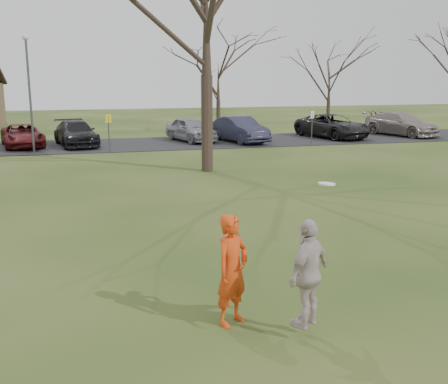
{
  "coord_description": "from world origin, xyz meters",
  "views": [
    {
      "loc": [
        -3.02,
        -8.0,
        4.24
      ],
      "look_at": [
        0.0,
        4.0,
        1.5
      ],
      "focal_mm": 42.87,
      "sensor_mm": 36.0,
      "label": 1
    }
  ],
  "objects_px": {
    "player_defender": "(232,270)",
    "car_4": "(191,129)",
    "catching_play": "(308,273)",
    "lamp_post": "(29,79)",
    "car_5": "(240,129)",
    "car_2": "(23,136)",
    "car_3": "(76,133)",
    "car_7": "(401,124)",
    "big_tree": "(206,7)",
    "car_6": "(332,126)"
  },
  "relations": [
    {
      "from": "car_2",
      "to": "big_tree",
      "type": "bearing_deg",
      "value": -60.79
    },
    {
      "from": "car_7",
      "to": "big_tree",
      "type": "distance_m",
      "value": 20.12
    },
    {
      "from": "player_defender",
      "to": "car_6",
      "type": "bearing_deg",
      "value": 25.95
    },
    {
      "from": "car_3",
      "to": "car_4",
      "type": "bearing_deg",
      "value": -8.17
    },
    {
      "from": "car_6",
      "to": "car_4",
      "type": "bearing_deg",
      "value": 161.06
    },
    {
      "from": "car_4",
      "to": "lamp_post",
      "type": "relative_size",
      "value": 0.71
    },
    {
      "from": "car_7",
      "to": "lamp_post",
      "type": "distance_m",
      "value": 24.51
    },
    {
      "from": "player_defender",
      "to": "lamp_post",
      "type": "distance_m",
      "value": 23.0
    },
    {
      "from": "player_defender",
      "to": "car_4",
      "type": "bearing_deg",
      "value": 45.59
    },
    {
      "from": "car_6",
      "to": "lamp_post",
      "type": "xyz_separation_m",
      "value": [
        -18.86,
        -2.69,
        3.15
      ]
    },
    {
      "from": "car_7",
      "to": "big_tree",
      "type": "relative_size",
      "value": 0.39
    },
    {
      "from": "car_4",
      "to": "big_tree",
      "type": "relative_size",
      "value": 0.32
    },
    {
      "from": "car_3",
      "to": "car_4",
      "type": "relative_size",
      "value": 1.13
    },
    {
      "from": "car_2",
      "to": "car_7",
      "type": "relative_size",
      "value": 0.86
    },
    {
      "from": "player_defender",
      "to": "car_4",
      "type": "relative_size",
      "value": 0.44
    },
    {
      "from": "catching_play",
      "to": "lamp_post",
      "type": "distance_m",
      "value": 24.0
    },
    {
      "from": "catching_play",
      "to": "lamp_post",
      "type": "bearing_deg",
      "value": 105.26
    },
    {
      "from": "car_6",
      "to": "big_tree",
      "type": "xyz_separation_m",
      "value": [
        -10.86,
        -10.19,
        6.18
      ]
    },
    {
      "from": "player_defender",
      "to": "catching_play",
      "type": "bearing_deg",
      "value": -71.84
    },
    {
      "from": "car_7",
      "to": "car_5",
      "type": "bearing_deg",
      "value": 164.12
    },
    {
      "from": "lamp_post",
      "to": "big_tree",
      "type": "xyz_separation_m",
      "value": [
        8.0,
        -7.5,
        3.03
      ]
    },
    {
      "from": "car_2",
      "to": "lamp_post",
      "type": "distance_m",
      "value": 4.42
    },
    {
      "from": "car_6",
      "to": "big_tree",
      "type": "relative_size",
      "value": 0.4
    },
    {
      "from": "car_3",
      "to": "car_2",
      "type": "bearing_deg",
      "value": 164.86
    },
    {
      "from": "car_4",
      "to": "big_tree",
      "type": "distance_m",
      "value": 12.32
    },
    {
      "from": "car_5",
      "to": "big_tree",
      "type": "bearing_deg",
      "value": -129.5
    },
    {
      "from": "car_2",
      "to": "car_7",
      "type": "xyz_separation_m",
      "value": [
        25.01,
        -0.05,
        0.14
      ]
    },
    {
      "from": "car_4",
      "to": "car_7",
      "type": "distance_m",
      "value": 14.89
    },
    {
      "from": "car_5",
      "to": "catching_play",
      "type": "distance_m",
      "value": 25.62
    },
    {
      "from": "car_7",
      "to": "big_tree",
      "type": "xyz_separation_m",
      "value": [
        -16.15,
        -10.3,
        6.16
      ]
    },
    {
      "from": "car_2",
      "to": "car_5",
      "type": "bearing_deg",
      "value": -15.33
    },
    {
      "from": "lamp_post",
      "to": "car_4",
      "type": "bearing_deg",
      "value": 18.38
    },
    {
      "from": "catching_play",
      "to": "car_2",
      "type": "bearing_deg",
      "value": 105.43
    },
    {
      "from": "car_2",
      "to": "car_3",
      "type": "relative_size",
      "value": 0.94
    },
    {
      "from": "player_defender",
      "to": "big_tree",
      "type": "distance_m",
      "value": 16.13
    },
    {
      "from": "catching_play",
      "to": "lamp_post",
      "type": "relative_size",
      "value": 0.38
    },
    {
      "from": "player_defender",
      "to": "car_6",
      "type": "distance_m",
      "value": 28.39
    },
    {
      "from": "lamp_post",
      "to": "big_tree",
      "type": "distance_m",
      "value": 11.38
    },
    {
      "from": "car_2",
      "to": "big_tree",
      "type": "xyz_separation_m",
      "value": [
        8.86,
        -10.35,
        6.3
      ]
    },
    {
      "from": "car_4",
      "to": "car_3",
      "type": "bearing_deg",
      "value": 165.55
    },
    {
      "from": "car_3",
      "to": "player_defender",
      "type": "bearing_deg",
      "value": -94.58
    },
    {
      "from": "car_5",
      "to": "big_tree",
      "type": "distance_m",
      "value": 12.02
    },
    {
      "from": "car_2",
      "to": "car_3",
      "type": "height_order",
      "value": "car_3"
    },
    {
      "from": "car_2",
      "to": "lamp_post",
      "type": "bearing_deg",
      "value": -84.56
    },
    {
      "from": "player_defender",
      "to": "car_2",
      "type": "xyz_separation_m",
      "value": [
        -6.07,
        25.05,
        -0.27
      ]
    },
    {
      "from": "car_5",
      "to": "player_defender",
      "type": "bearing_deg",
      "value": -121.77
    },
    {
      "from": "car_6",
      "to": "car_7",
      "type": "relative_size",
      "value": 1.02
    },
    {
      "from": "car_5",
      "to": "catching_play",
      "type": "relative_size",
      "value": 2.03
    },
    {
      "from": "big_tree",
      "to": "car_7",
      "type": "bearing_deg",
      "value": 32.53
    },
    {
      "from": "car_3",
      "to": "catching_play",
      "type": "bearing_deg",
      "value": -92.48
    }
  ]
}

